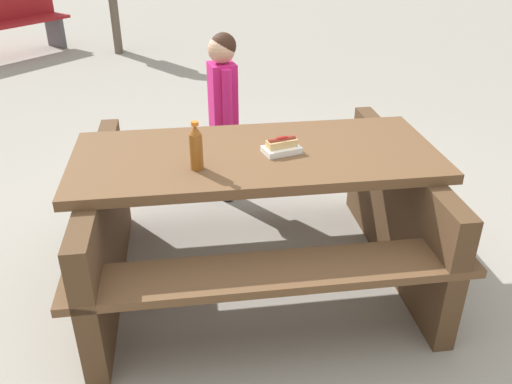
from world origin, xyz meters
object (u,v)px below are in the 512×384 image
Objects in this scene: soda_bottle at (196,147)px; hotdog_tray at (282,147)px; picnic_table at (256,206)px; child_in_coat at (223,97)px; park_bench_mid at (11,21)px.

hotdog_tray is (0.37, 0.23, -0.07)m from soda_bottle.
picnic_table is 9.98× the size of hotdog_tray.
child_in_coat is at bearing 117.61° from hotdog_tray.
hotdog_tray is at bearing 31.80° from soda_bottle.
park_bench_mid is (-3.63, 4.70, -0.41)m from soda_bottle.
child_in_coat is at bearing 94.20° from soda_bottle.
soda_bottle reaches higher than hotdog_tray.
soda_bottle is 0.20× the size of child_in_coat.
child_in_coat reaches higher than hotdog_tray.
soda_bottle is at bearing -52.30° from park_bench_mid.
hotdog_tray is 0.98m from child_in_coat.
picnic_table is 1.85× the size of child_in_coat.
park_bench_mid reaches higher than hotdog_tray.
picnic_table is 9.11× the size of soda_bottle.
hotdog_tray is 0.19× the size of child_in_coat.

